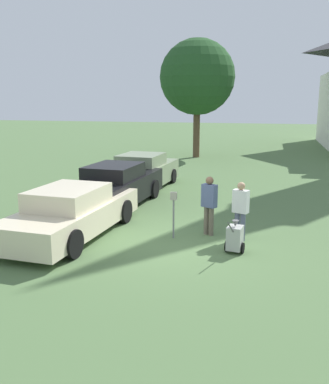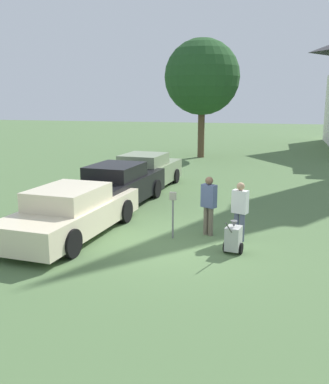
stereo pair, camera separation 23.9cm
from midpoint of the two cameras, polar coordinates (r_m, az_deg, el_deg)
ground_plane at (r=11.58m, az=0.85°, el=-6.98°), size 120.00×120.00×0.00m
parked_car_cream at (r=12.41m, az=-12.75°, el=-2.72°), size 2.29×5.35×1.43m
parked_car_black at (r=15.62m, az=-6.89°, el=0.77°), size 2.24×5.23×1.54m
parked_car_sage at (r=18.71m, az=-3.31°, el=2.68°), size 2.30×4.84×1.51m
parking_meter at (r=11.80m, az=0.64°, el=-1.91°), size 0.18×0.09×1.32m
person_worker at (r=12.16m, az=5.42°, el=-1.34°), size 0.47×0.38×1.70m
person_supervisor at (r=11.78m, az=9.53°, el=-2.09°), size 0.47×0.35×1.64m
equipment_cart at (r=11.00m, az=8.74°, el=-6.05°), size 0.51×1.00×1.00m
shade_tree at (r=28.69m, az=4.15°, el=15.02°), size 4.87×4.87×7.66m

